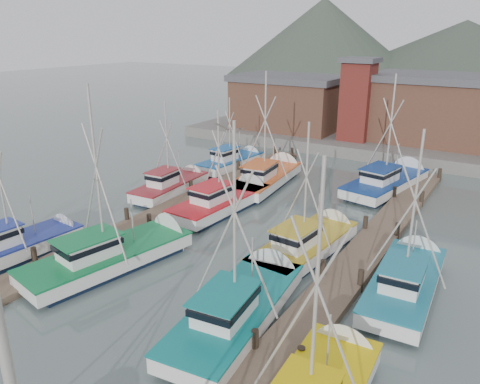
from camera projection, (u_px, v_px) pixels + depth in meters
The scene contains 19 objects.
ground at pixel (172, 291), 23.43m from camera, with size 260.00×260.00×0.00m, color #546563.
dock_left at pixel (128, 230), 30.10m from camera, with size 2.30×46.00×1.50m.
dock_right at pixel (334, 291), 23.10m from camera, with size 2.30×46.00×1.50m.
quay at pixel (383, 140), 52.89m from camera, with size 44.00×16.00×1.20m, color gray.
shed_left at pixel (288, 102), 55.56m from camera, with size 12.72×8.48×6.20m.
shed_center at pixel (444, 108), 48.54m from camera, with size 14.84×9.54×6.90m.
lookout_tower at pixel (357, 99), 49.05m from camera, with size 3.60×3.60×8.50m.
distant_hills at pixel (425, 78), 128.06m from camera, with size 175.00×140.00×42.00m.
boat_4 at pixel (118, 253), 25.88m from camera, with size 4.91×10.35×10.89m.
boat_5 at pixel (242, 305), 21.03m from camera, with size 4.05×9.96×10.04m.
boat_6 at pixel (22, 245), 26.89m from camera, with size 3.50×8.27×8.65m.
boat_8 at pixel (225, 200), 33.98m from camera, with size 3.50×9.44×8.12m.
boat_9 at pixel (309, 243), 27.12m from camera, with size 3.55×9.10×8.64m.
boat_10 at pixel (174, 185), 37.28m from camera, with size 3.27×8.05×8.01m.
boat_11 at pixel (407, 280), 23.18m from camera, with size 3.70×8.95×9.12m.
boat_12 at pixel (268, 177), 39.42m from camera, with size 4.15×10.16×10.33m.
boat_13 at pixel (389, 181), 38.24m from camera, with size 4.92×10.59×10.27m.
boat_14 at pixel (234, 161), 44.04m from camera, with size 3.15×8.11×7.31m.
gull_far at pixel (230, 128), 18.93m from camera, with size 1.55×0.65×0.24m.
Camera 1 is at (13.76, -15.57, 12.40)m, focal length 35.00 mm.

